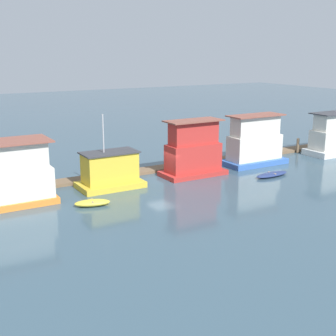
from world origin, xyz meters
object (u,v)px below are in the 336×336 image
houseboat_red (193,152)px  houseboat_white (334,136)px  houseboat_yellow (110,171)px  dinghy_navy (272,174)px  mooring_post_far_left (298,146)px  houseboat_blue (255,143)px  mooring_post_near_right (15,188)px  dinghy_yellow (92,203)px  houseboat_orange (14,175)px

houseboat_red → houseboat_white: size_ratio=0.71×
houseboat_yellow → houseboat_red: bearing=-1.3°
dinghy_navy → mooring_post_far_left: size_ratio=2.29×
houseboat_blue → houseboat_white: (11.43, -0.79, -0.18)m
dinghy_navy → houseboat_red: bearing=145.5°
houseboat_white → mooring_post_near_right: (-36.31, 2.51, -1.53)m
houseboat_white → mooring_post_near_right: size_ratio=7.36×
dinghy_yellow → mooring_post_far_left: (28.52, 6.05, 0.61)m
houseboat_blue → houseboat_white: houseboat_white is taller
houseboat_orange → houseboat_white: size_ratio=0.68×
houseboat_yellow → houseboat_blue: 16.98m
houseboat_red → dinghy_yellow: (-12.08, -3.84, -2.11)m
houseboat_red → mooring_post_near_right: (-16.68, 2.21, -1.76)m
houseboat_orange → mooring_post_far_left: (33.55, 2.24, -1.48)m
houseboat_blue → dinghy_navy: 5.61m
houseboat_orange → mooring_post_far_left: size_ratio=3.47×
dinghy_navy → mooring_post_near_right: mooring_post_near_right is taller
houseboat_red → mooring_post_near_right: houseboat_red is taller
mooring_post_near_right → dinghy_yellow: bearing=-52.8°
houseboat_orange → houseboat_white: (36.73, -0.27, -0.22)m
houseboat_yellow → dinghy_yellow: bearing=-129.4°
houseboat_white → dinghy_yellow: bearing=-173.6°
houseboat_yellow → houseboat_white: size_ratio=0.74×
houseboat_orange → dinghy_yellow: bearing=-37.2°
houseboat_white → dinghy_navy: 14.03m
houseboat_orange → dinghy_navy: 23.93m
dinghy_navy → mooring_post_near_right: size_ratio=3.29×
houseboat_orange → houseboat_red: (17.10, 0.03, 0.02)m
houseboat_white → mooring_post_far_left: houseboat_white is taller
houseboat_blue → houseboat_white: 11.46m
houseboat_orange → houseboat_red: houseboat_red is taller
dinghy_navy → houseboat_yellow: bearing=163.2°
houseboat_blue → dinghy_navy: bearing=-111.0°
dinghy_yellow → mooring_post_far_left: size_ratio=1.72×
dinghy_yellow → mooring_post_near_right: (-4.60, 6.05, 0.35)m
houseboat_yellow → dinghy_navy: size_ratio=1.65×
houseboat_yellow → mooring_post_near_right: (-7.92, 2.01, -0.89)m
houseboat_yellow → houseboat_white: bearing=-1.0°
dinghy_navy → mooring_post_far_left: (10.11, 6.57, 0.67)m
houseboat_yellow → houseboat_blue: (16.96, 0.29, 0.82)m
houseboat_yellow → houseboat_white: (28.39, -0.50, 0.64)m
houseboat_red → houseboat_blue: houseboat_red is taller
houseboat_yellow → houseboat_orange: bearing=-178.4°
mooring_post_far_left → mooring_post_near_right: 33.12m
dinghy_yellow → dinghy_navy: size_ratio=0.75×
houseboat_orange → mooring_post_near_right: bearing=79.2°
houseboat_red → mooring_post_near_right: bearing=172.4°
dinghy_yellow → dinghy_navy: 18.42m
dinghy_yellow → houseboat_orange: bearing=142.8°
houseboat_orange → dinghy_navy: houseboat_orange is taller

